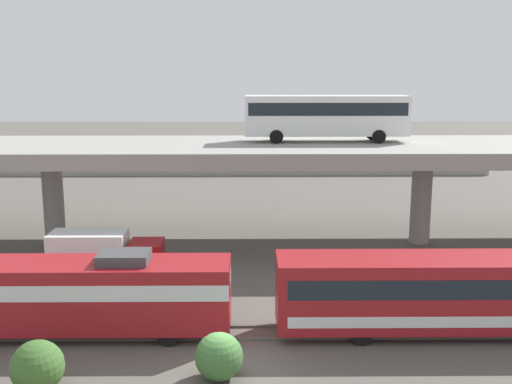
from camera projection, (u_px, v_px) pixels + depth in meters
name	position (u px, v px, depth m)	size (l,w,h in m)	color
ground_plane	(229.00, 374.00, 25.76)	(260.00, 260.00, 0.00)	#565149
rail_strip_near	(231.00, 339.00, 28.96)	(110.00, 0.12, 0.12)	#59544C
rail_strip_far	(232.00, 326.00, 30.38)	(110.00, 0.12, 0.12)	#59544C
train_locomotive	(56.00, 292.00, 29.16)	(16.37, 3.04, 4.18)	maroon
train_coach_lead	(509.00, 291.00, 29.39)	(22.58, 3.04, 3.86)	maroon
highway_overpass	(238.00, 153.00, 44.04)	(96.00, 11.31, 7.46)	gray
transit_bus_on_overpass	(326.00, 114.00, 44.72)	(12.00, 2.68, 3.40)	silver
service_truck_east	(103.00, 255.00, 36.97)	(6.80, 2.46, 3.04)	maroon
pier_parking_lot	(243.00, 163.00, 79.53)	(60.68, 11.22, 1.47)	gray
parked_car_0	(197.00, 150.00, 80.63)	(4.45, 1.95, 1.50)	maroon
parked_car_1	(279.00, 151.00, 79.46)	(4.00, 1.85, 1.50)	navy
parked_car_2	(87.00, 154.00, 76.74)	(4.67, 1.90, 1.50)	black
parked_car_3	(146.00, 151.00, 79.79)	(4.61, 1.91, 1.50)	navy
parked_car_4	(393.00, 154.00, 76.93)	(4.42, 1.84, 1.50)	maroon
harbor_water	(245.00, 147.00, 102.22)	(140.00, 36.00, 0.01)	#2D5170
shrub_left	(37.00, 367.00, 24.14)	(2.14, 2.14, 2.14)	#3D662B
shrub_right	(219.00, 357.00, 25.12)	(2.02, 2.02, 2.02)	#3D6A33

